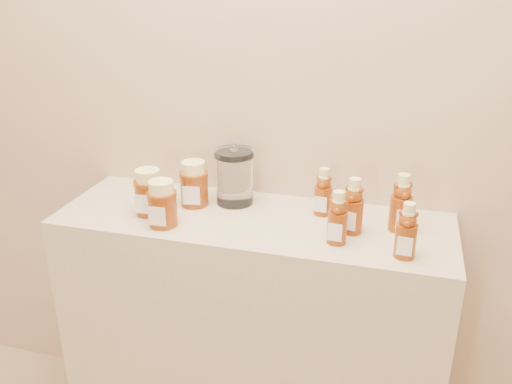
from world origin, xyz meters
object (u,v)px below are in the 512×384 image
(honey_jar_left, at_px, (149,192))
(display_table, at_px, (253,339))
(bear_bottle_back_left, at_px, (323,189))
(glass_canister, at_px, (234,175))
(bear_bottle_front_left, at_px, (338,214))

(honey_jar_left, bearing_deg, display_table, 6.73)
(honey_jar_left, bearing_deg, bear_bottle_back_left, 12.63)
(display_table, height_order, bear_bottle_back_left, bear_bottle_back_left)
(display_table, distance_m, honey_jar_left, 0.61)
(glass_canister, bearing_deg, bear_bottle_back_left, -1.92)
(bear_bottle_front_left, relative_size, honey_jar_left, 1.20)
(bear_bottle_back_left, distance_m, glass_canister, 0.29)
(honey_jar_left, bearing_deg, glass_canister, 30.65)
(display_table, xyz_separation_m, honey_jar_left, (-0.31, -0.05, 0.52))
(display_table, height_order, bear_bottle_front_left, bear_bottle_front_left)
(glass_canister, bearing_deg, display_table, -48.42)
(display_table, bearing_deg, glass_canister, 131.58)
(bear_bottle_back_left, distance_m, bear_bottle_front_left, 0.19)
(bear_bottle_back_left, height_order, glass_canister, glass_canister)
(glass_canister, bearing_deg, bear_bottle_front_left, -27.51)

